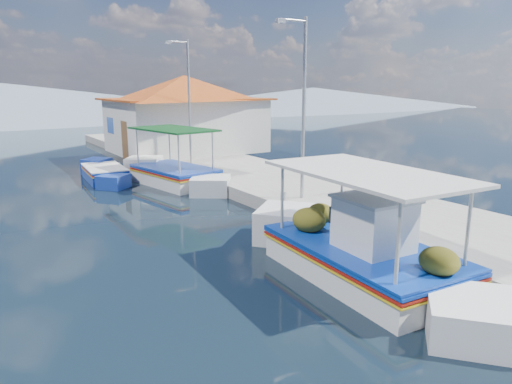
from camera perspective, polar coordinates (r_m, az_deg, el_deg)
ground at (r=12.53m, az=-5.39°, el=-7.43°), size 160.00×160.00×0.00m
quay at (r=20.36m, az=1.45°, el=1.33°), size 5.00×44.00×0.50m
bollards at (r=18.55m, az=-2.59°, el=1.43°), size 0.20×17.20×0.30m
main_caique at (r=11.10m, az=12.49°, el=-7.48°), size 2.84×8.44×2.78m
caique_green_canopy at (r=21.20m, az=-9.94°, el=2.06°), size 3.03×7.33×2.78m
caique_blue_hull at (r=22.92m, az=-18.06°, el=2.04°), size 1.89×5.48×0.98m
harbor_building at (r=28.00m, az=-8.62°, el=9.58°), size 10.49×10.49×4.40m
lamp_post_near at (r=15.90m, az=5.61°, el=11.09°), size 1.21×0.14×6.00m
lamp_post_far at (r=23.62m, az=-8.39°, el=11.61°), size 1.21×0.14×6.00m
mountain_ridge at (r=67.54m, az=-23.18°, el=9.97°), size 171.40×96.00×5.50m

